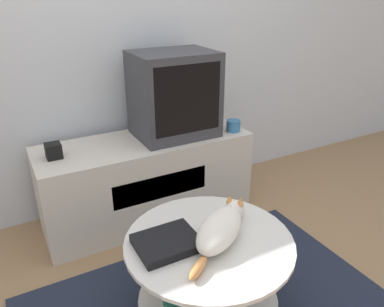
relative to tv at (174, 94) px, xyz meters
name	(u,v)px	position (x,y,z in m)	size (l,w,h in m)	color
wall_back	(108,16)	(-0.29, 0.32, 0.46)	(8.00, 0.05, 2.60)	silver
tv_stand	(147,179)	(-0.22, -0.01, -0.55)	(1.38, 0.49, 0.56)	beige
tv	(174,94)	(0.00, 0.00, 0.00)	(0.51, 0.40, 0.54)	#333338
speaker	(54,151)	(-0.78, -0.01, -0.23)	(0.09, 0.09, 0.09)	black
mug	(233,126)	(0.38, -0.14, -0.23)	(0.09, 0.09, 0.08)	teal
coffee_table	(208,270)	(-0.32, -0.98, -0.53)	(0.74, 0.74, 0.45)	#B2B2B7
dvd_box	(167,243)	(-0.50, -0.94, -0.35)	(0.26, 0.21, 0.04)	black
cat	(221,228)	(-0.27, -1.00, -0.31)	(0.45, 0.35, 0.12)	silver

